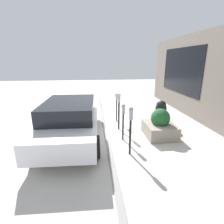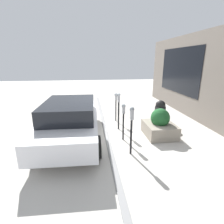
{
  "view_description": "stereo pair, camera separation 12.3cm",
  "coord_description": "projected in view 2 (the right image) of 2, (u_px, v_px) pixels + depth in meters",
  "views": [
    {
      "loc": [
        -6.43,
        0.56,
        2.85
      ],
      "look_at": [
        0.0,
        -0.15,
        0.92
      ],
      "focal_mm": 28.0,
      "sensor_mm": 36.0,
      "label": 1
    },
    {
      "loc": [
        -6.41,
        0.68,
        2.85
      ],
      "look_at": [
        0.0,
        -0.15,
        0.92
      ],
      "focal_mm": 28.0,
      "sensor_mm": 36.0,
      "label": 2
    }
  ],
  "objects": [
    {
      "name": "parking_meter_second",
      "position": [
        123.0,
        114.0,
        6.26
      ],
      "size": [
        0.17,
        0.15,
        1.37
      ],
      "color": "black",
      "rests_on": "ground_plane"
    },
    {
      "name": "curb_strip",
      "position": [
        106.0,
        134.0,
        6.97
      ],
      "size": [
        14.21,
        0.16,
        0.04
      ],
      "color": "gray",
      "rests_on": "ground_plane"
    },
    {
      "name": "trash_bin",
      "position": [
        160.0,
        113.0,
        7.85
      ],
      "size": [
        0.48,
        0.48,
        1.15
      ],
      "color": "black",
      "rests_on": "ground_plane"
    },
    {
      "name": "parking_meter_middle",
      "position": [
        119.0,
        105.0,
        7.23
      ],
      "size": [
        0.17,
        0.14,
        1.56
      ],
      "color": "black",
      "rests_on": "ground_plane"
    },
    {
      "name": "planter_box",
      "position": [
        160.0,
        125.0,
        6.75
      ],
      "size": [
        1.29,
        1.09,
        1.1
      ],
      "color": "gray",
      "rests_on": "ground_plane"
    },
    {
      "name": "parked_car_front",
      "position": [
        71.0,
        119.0,
        6.36
      ],
      "size": [
        4.84,
        2.05,
        1.47
      ],
      "rotation": [
        0.0,
        0.0,
        -0.03
      ],
      "color": "silver",
      "rests_on": "ground_plane"
    },
    {
      "name": "parking_meter_fourth",
      "position": [
        116.0,
        101.0,
        8.24
      ],
      "size": [
        0.18,
        0.15,
        1.37
      ],
      "color": "black",
      "rests_on": "ground_plane"
    },
    {
      "name": "ground_plane",
      "position": [
        108.0,
        134.0,
        6.99
      ],
      "size": [
        40.0,
        40.0,
        0.0
      ],
      "primitive_type": "plane",
      "color": "beige"
    },
    {
      "name": "parking_meter_nearest",
      "position": [
        132.0,
        122.0,
        5.25
      ],
      "size": [
        0.16,
        0.14,
        1.53
      ],
      "color": "black",
      "rests_on": "ground_plane"
    },
    {
      "name": "building_facade",
      "position": [
        219.0,
        80.0,
        6.95
      ],
      "size": [
        14.21,
        0.17,
        4.13
      ],
      "color": "slate",
      "rests_on": "ground_plane"
    }
  ]
}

